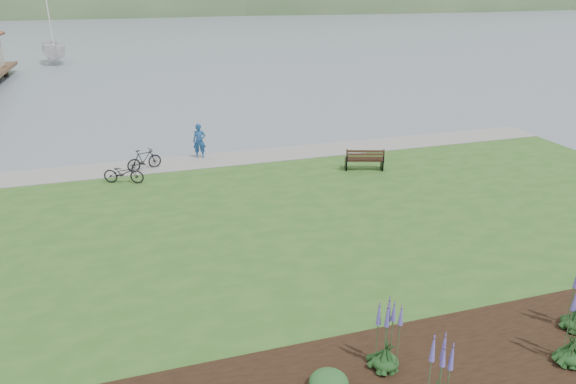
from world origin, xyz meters
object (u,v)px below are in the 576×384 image
Objects in this scene: person at (199,138)px; bicycle_a at (123,173)px; park_bench at (365,159)px; sailboat at (57,64)px.

bicycle_a is (-3.66, -2.53, -0.55)m from person.
park_bench is 8.15m from person.
sailboat reaches higher than park_bench.
park_bench is at bearing -19.10° from person.
bicycle_a is at bearing -170.42° from park_bench.
park_bench is at bearing -80.68° from sailboat.
park_bench is 10.82m from bicycle_a.
person is at bearing 167.74° from park_bench.
park_bench is 0.92× the size of person.
sailboat reaches higher than bicycle_a.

